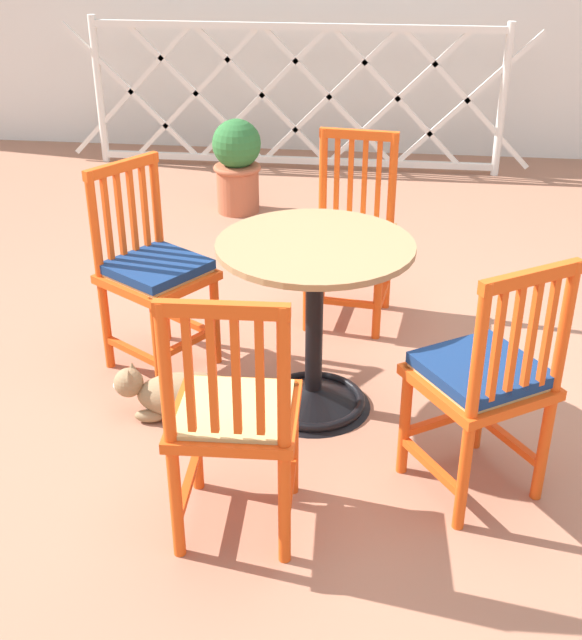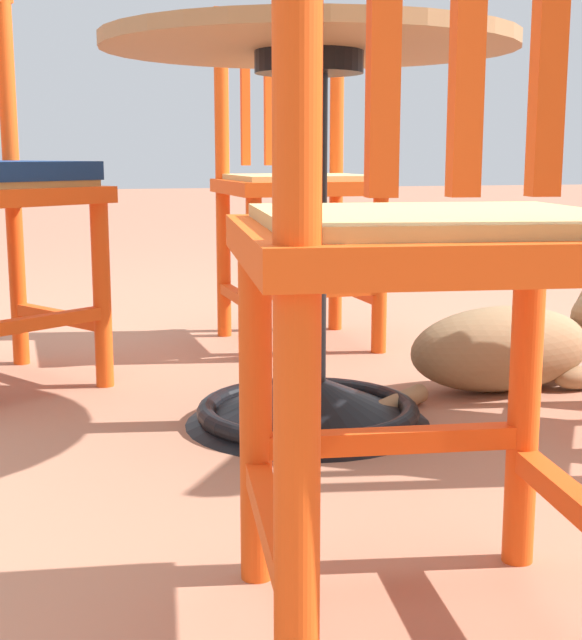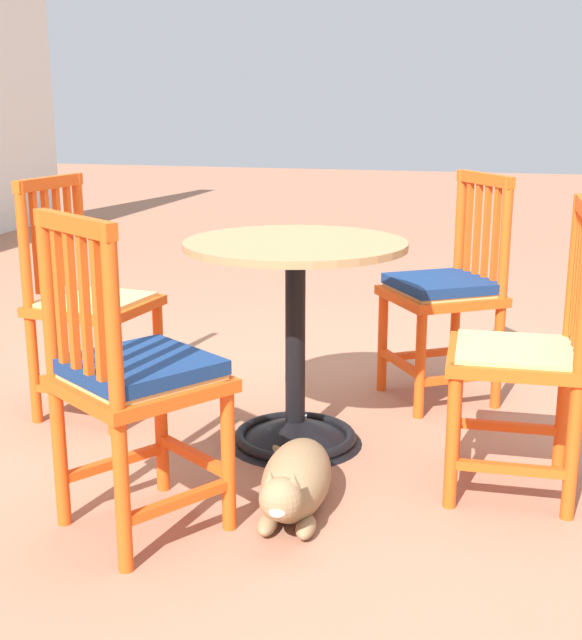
% 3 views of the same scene
% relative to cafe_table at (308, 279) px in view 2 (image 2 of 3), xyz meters
% --- Properties ---
extents(ground_plane, '(24.00, 24.00, 0.00)m').
position_rel_cafe_table_xyz_m(ground_plane, '(0.09, -0.04, -0.28)').
color(ground_plane, '#A36B51').
extents(cafe_table, '(0.76, 0.76, 0.73)m').
position_rel_cafe_table_xyz_m(cafe_table, '(0.00, 0.00, 0.00)').
color(cafe_table, black).
rests_on(cafe_table, ground_plane).
extents(orange_chair_by_planter, '(0.44, 0.44, 0.91)m').
position_rel_cafe_table_xyz_m(orange_chair_by_planter, '(0.10, 0.84, 0.15)').
color(orange_chair_by_planter, '#E04C14').
rests_on(orange_chair_by_planter, ground_plane).
extents(orange_chair_at_corner, '(0.42, 0.42, 0.91)m').
position_rel_cafe_table_xyz_m(orange_chair_at_corner, '(-0.18, -0.77, 0.15)').
color(orange_chair_at_corner, '#E04C14').
rests_on(orange_chair_at_corner, ground_plane).
extents(tabby_cat, '(0.71, 0.33, 0.23)m').
position_rel_cafe_table_xyz_m(tabby_cat, '(-0.52, -0.13, -0.19)').
color(tabby_cat, '#8E704C').
rests_on(tabby_cat, ground_plane).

